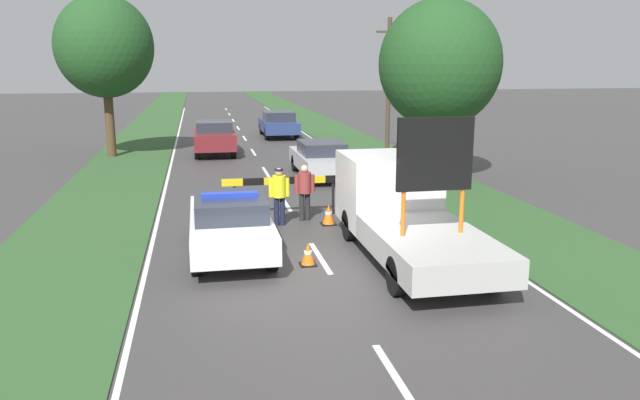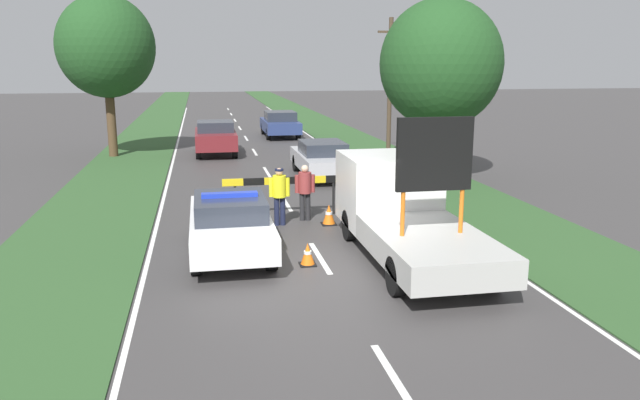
# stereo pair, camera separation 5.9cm
# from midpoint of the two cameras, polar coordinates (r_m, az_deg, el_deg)

# --- Properties ---
(ground_plane) EXTENTS (160.00, 160.00, 0.00)m
(ground_plane) POSITION_cam_midpoint_polar(r_m,az_deg,el_deg) (13.51, 0.46, -6.21)
(ground_plane) COLOR #3D3A3A
(lane_markings) EXTENTS (7.73, 66.15, 0.01)m
(lane_markings) POSITION_cam_midpoint_polar(r_m,az_deg,el_deg) (28.40, -5.76, 3.72)
(lane_markings) COLOR silver
(lane_markings) RESTS_ON ground
(grass_verge_left) EXTENTS (3.46, 120.00, 0.03)m
(grass_verge_left) POSITION_cam_midpoint_polar(r_m,az_deg,el_deg) (32.97, -16.37, 4.52)
(grass_verge_left) COLOR #2D5128
(grass_verge_left) RESTS_ON ground
(grass_verge_right) EXTENTS (3.46, 120.00, 0.03)m
(grass_verge_right) POSITION_cam_midpoint_polar(r_m,az_deg,el_deg) (33.83, 3.10, 5.20)
(grass_verge_right) COLOR #2D5128
(grass_verge_right) RESTS_ON ground
(police_car) EXTENTS (1.81, 4.57, 1.46)m
(police_car) POSITION_cam_midpoint_polar(r_m,az_deg,el_deg) (14.47, -8.32, -2.10)
(police_car) COLOR white
(police_car) RESTS_ON ground
(work_truck) EXTENTS (2.16, 6.09, 3.29)m
(work_truck) POSITION_cam_midpoint_polar(r_m,az_deg,el_deg) (14.50, 7.41, -0.71)
(work_truck) COLOR white
(work_truck) RESTS_ON ground
(road_barrier) EXTENTS (3.53, 0.08, 1.14)m
(road_barrier) POSITION_cam_midpoint_polar(r_m,az_deg,el_deg) (17.71, -3.36, 1.52)
(road_barrier) COLOR black
(road_barrier) RESTS_ON ground
(police_officer) EXTENTS (0.56, 0.36, 1.57)m
(police_officer) POSITION_cam_midpoint_polar(r_m,az_deg,el_deg) (16.76, -3.86, 0.78)
(police_officer) COLOR #191E38
(police_officer) RESTS_ON ground
(pedestrian_civilian) EXTENTS (0.56, 0.36, 1.56)m
(pedestrian_civilian) POSITION_cam_midpoint_polar(r_m,az_deg,el_deg) (17.25, -1.52, 1.10)
(pedestrian_civilian) COLOR #232326
(pedestrian_civilian) RESTS_ON ground
(traffic_cone_near_police) EXTENTS (0.36, 0.36, 0.50)m
(traffic_cone_near_police) POSITION_cam_midpoint_polar(r_m,az_deg,el_deg) (13.61, -1.24, -4.98)
(traffic_cone_near_police) COLOR black
(traffic_cone_near_police) RESTS_ON ground
(traffic_cone_centre_front) EXTENTS (0.35, 0.35, 0.49)m
(traffic_cone_centre_front) POSITION_cam_midpoint_polar(r_m,az_deg,el_deg) (18.63, 6.35, -0.25)
(traffic_cone_centre_front) COLOR black
(traffic_cone_centre_front) RESTS_ON ground
(traffic_cone_near_truck) EXTENTS (0.51, 0.51, 0.70)m
(traffic_cone_near_truck) POSITION_cam_midpoint_polar(r_m,az_deg,el_deg) (18.20, -6.52, -0.20)
(traffic_cone_near_truck) COLOR black
(traffic_cone_near_truck) RESTS_ON ground
(traffic_cone_behind_barrier) EXTENTS (0.40, 0.40, 0.55)m
(traffic_cone_behind_barrier) POSITION_cam_midpoint_polar(r_m,az_deg,el_deg) (16.94, 0.69, -1.35)
(traffic_cone_behind_barrier) COLOR black
(traffic_cone_behind_barrier) RESTS_ON ground
(queued_car_sedan_silver) EXTENTS (1.80, 4.58, 1.37)m
(queued_car_sedan_silver) POSITION_cam_midpoint_polar(r_m,az_deg,el_deg) (23.88, 0.03, 3.85)
(queued_car_sedan_silver) COLOR #B2B2B7
(queued_car_sedan_silver) RESTS_ON ground
(queued_car_wagon_maroon) EXTENTS (1.88, 4.14, 1.59)m
(queued_car_wagon_maroon) POSITION_cam_midpoint_polar(r_m,az_deg,el_deg) (30.07, -9.71, 5.70)
(queued_car_wagon_maroon) COLOR maroon
(queued_car_wagon_maroon) RESTS_ON ground
(queued_car_hatch_blue) EXTENTS (1.93, 4.59, 1.49)m
(queued_car_hatch_blue) POSITION_cam_midpoint_polar(r_m,az_deg,el_deg) (36.84, -3.86, 6.98)
(queued_car_hatch_blue) COLOR navy
(queued_car_hatch_blue) RESTS_ON ground
(roadside_tree_near_left) EXTENTS (4.42, 4.42, 6.58)m
(roadside_tree_near_left) POSITION_cam_midpoint_polar(r_m,az_deg,el_deg) (23.40, 10.83, 12.11)
(roadside_tree_near_left) COLOR #4C3823
(roadside_tree_near_left) RESTS_ON ground
(roadside_tree_near_right) EXTENTS (4.35, 4.35, 7.28)m
(roadside_tree_near_right) POSITION_cam_midpoint_polar(r_m,az_deg,el_deg) (30.34, -19.17, 13.09)
(roadside_tree_near_right) COLOR #4C3823
(roadside_tree_near_right) RESTS_ON ground
(utility_pole) EXTENTS (1.20, 0.20, 6.24)m
(utility_pole) POSITION_cam_midpoint_polar(r_m,az_deg,el_deg) (28.66, 6.22, 10.28)
(utility_pole) COLOR #473828
(utility_pole) RESTS_ON ground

